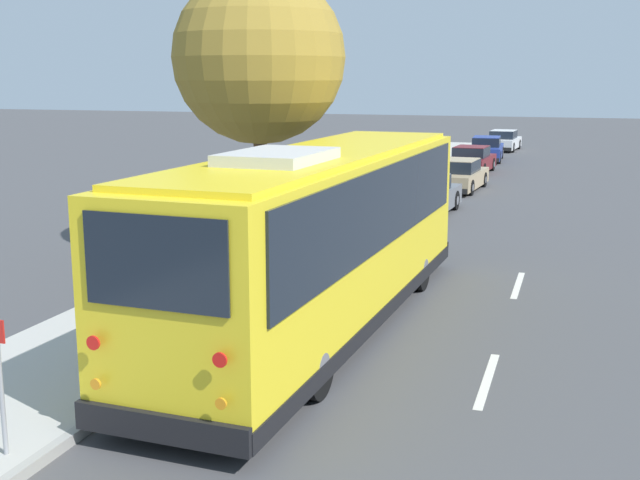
{
  "coord_description": "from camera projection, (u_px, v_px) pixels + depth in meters",
  "views": [
    {
      "loc": [
        -15.0,
        -4.49,
        4.59
      ],
      "look_at": [
        0.23,
        0.46,
        1.3
      ],
      "focal_mm": 45.0,
      "sensor_mm": 36.0,
      "label": 1
    }
  ],
  "objects": [
    {
      "name": "lane_stripe_ahead",
      "position": [
        518.0,
        285.0,
        17.9
      ],
      "size": [
        2.4,
        0.14,
        0.01
      ],
      "primitive_type": "cube",
      "color": "silver",
      "rests_on": "ground"
    },
    {
      "name": "parked_sedan_tan",
      "position": [
        458.0,
        176.0,
        32.69
      ],
      "size": [
        4.45,
        2.04,
        1.27
      ],
      "rotation": [
        0.0,
        0.0,
        -0.07
      ],
      "color": "tan",
      "rests_on": "ground"
    },
    {
      "name": "shuttle_bus",
      "position": [
        322.0,
        230.0,
        14.47
      ],
      "size": [
        11.45,
        2.87,
        3.45
      ],
      "rotation": [
        0.0,
        0.0,
        -0.04
      ],
      "color": "yellow",
      "rests_on": "ground"
    },
    {
      "name": "parked_sedan_maroon",
      "position": [
        471.0,
        161.0,
        38.49
      ],
      "size": [
        4.25,
        1.97,
        1.29
      ],
      "rotation": [
        0.0,
        0.0,
        -0.06
      ],
      "color": "maroon",
      "rests_on": "ground"
    },
    {
      "name": "sidewalk_slab",
      "position": [
        199.0,
        290.0,
        17.19
      ],
      "size": [
        80.0,
        3.22,
        0.15
      ],
      "primitive_type": "cube",
      "color": "#B2AFA8",
      "rests_on": "ground"
    },
    {
      "name": "curb_strip",
      "position": [
        272.0,
        297.0,
        16.68
      ],
      "size": [
        80.0,
        0.14,
        0.15
      ],
      "primitive_type": "cube",
      "color": "#9D9A94",
      "rests_on": "ground"
    },
    {
      "name": "sign_post_far",
      "position": [
        102.0,
        352.0,
        11.42
      ],
      "size": [
        0.06,
        0.06,
        1.14
      ],
      "color": "gray",
      "rests_on": "sidewalk_slab"
    },
    {
      "name": "street_tree",
      "position": [
        261.0,
        46.0,
        19.38
      ],
      "size": [
        4.19,
        4.19,
        7.6
      ],
      "color": "brown",
      "rests_on": "sidewalk_slab"
    },
    {
      "name": "ground_plane",
      "position": [
        338.0,
        306.0,
        16.26
      ],
      "size": [
        160.0,
        160.0,
        0.0
      ],
      "primitive_type": "plane",
      "color": "#474749"
    },
    {
      "name": "lane_stripe_mid",
      "position": [
        487.0,
        380.0,
        12.31
      ],
      "size": [
        2.4,
        0.14,
        0.01
      ],
      "primitive_type": "cube",
      "color": "silver",
      "rests_on": "ground"
    },
    {
      "name": "parked_sedan_white",
      "position": [
        503.0,
        141.0,
        50.18
      ],
      "size": [
        4.26,
        1.95,
        1.26
      ],
      "rotation": [
        0.0,
        0.0,
        -0.07
      ],
      "color": "silver",
      "rests_on": "ground"
    },
    {
      "name": "sign_post_near",
      "position": [
        1.0,
        386.0,
        9.41
      ],
      "size": [
        0.06,
        0.22,
        1.68
      ],
      "color": "gray",
      "rests_on": "sidewalk_slab"
    },
    {
      "name": "parked_sedan_gray",
      "position": [
        423.0,
        197.0,
        26.81
      ],
      "size": [
        4.67,
        1.99,
        1.33
      ],
      "rotation": [
        0.0,
        0.0,
        -0.06
      ],
      "color": "slate",
      "rests_on": "ground"
    },
    {
      "name": "parked_sedan_blue",
      "position": [
        486.0,
        149.0,
        44.05
      ],
      "size": [
        4.68,
        1.9,
        1.33
      ],
      "rotation": [
        0.0,
        0.0,
        0.05
      ],
      "color": "navy",
      "rests_on": "ground"
    }
  ]
}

